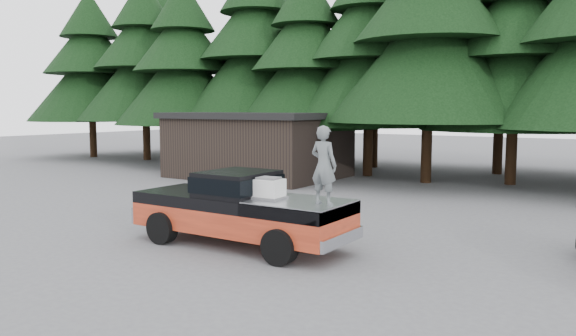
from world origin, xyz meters
The scene contains 7 objects.
ground centered at (0.00, 0.00, 0.00)m, with size 120.00×120.00×0.00m, color #4E4E51.
pickup_truck centered at (-0.79, 0.00, 0.67)m, with size 6.00×2.04×1.33m, color #BF3C1E, non-canonical shape.
truck_cab centered at (-0.89, 0.00, 1.62)m, with size 1.66×1.90×0.59m, color black.
air_compressor centered at (0.21, -0.16, 1.56)m, with size 0.67×0.56×0.46m, color silver.
man_on_bed centered at (1.71, -0.12, 2.23)m, with size 0.66×0.43×1.81m, color #575D5E.
utility_building centered at (-9.00, 12.00, 1.67)m, with size 8.40×6.40×3.30m.
treeline centered at (0.42, 17.20, 7.72)m, with size 60.15×16.05×17.50m.
Camera 1 is at (7.99, -11.19, 3.53)m, focal length 35.00 mm.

